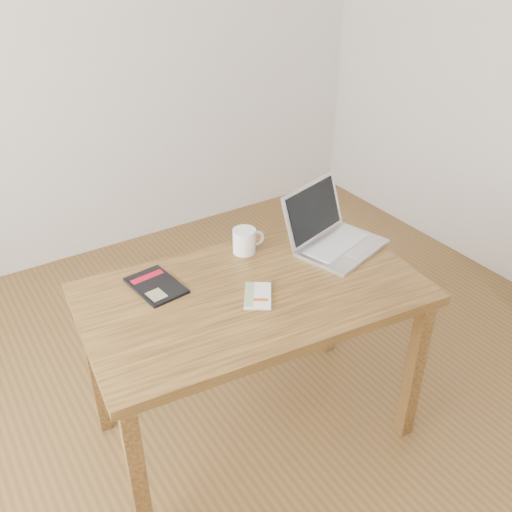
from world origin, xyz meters
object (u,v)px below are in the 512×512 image
black_guidebook (156,286)px  coffee_mug (245,240)px  desk (253,309)px  white_guidebook (258,296)px  laptop (332,234)px

black_guidebook → coffee_mug: coffee_mug is taller
desk → white_guidebook: white_guidebook is taller
desk → laptop: (0.45, 0.10, 0.14)m
laptop → coffee_mug: (-0.33, 0.15, 0.00)m
desk → white_guidebook: 0.11m
desk → coffee_mug: 0.31m
desk → coffee_mug: (0.12, 0.25, 0.14)m
white_guidebook → laptop: bearing=51.7°
white_guidebook → coffee_mug: size_ratio=1.35×
white_guidebook → black_guidebook: bearing=171.6°
laptop → black_guidebook: bearing=155.0°
white_guidebook → black_guidebook: (-0.29, 0.26, -0.00)m
black_guidebook → laptop: (0.75, -0.11, 0.05)m
desk → black_guidebook: bearing=150.6°
desk → black_guidebook: black_guidebook is taller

